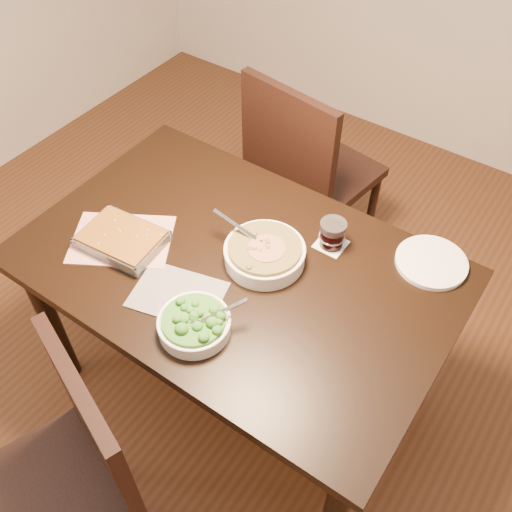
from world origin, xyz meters
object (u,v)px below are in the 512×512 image
Objects in this scene: stew_bowl at (265,253)px; chair_near at (68,477)px; wine_tumbler at (332,233)px; broccoli_bowl at (194,324)px; dinner_plate at (431,262)px; table at (237,282)px; chair_far at (304,169)px; baking_dish at (122,239)px.

stew_bowl is 0.87m from chair_near.
chair_near reaches higher than wine_tumbler.
broccoli_bowl is at bearing 99.86° from chair_near.
wine_tumbler is 0.42× the size of dinner_plate.
chair_far is (-0.19, 0.75, -0.10)m from table.
wine_tumbler is 0.68m from chair_far.
broccoli_bowl reaches higher than table.
stew_bowl is 0.23m from wine_tumbler.
table is 0.64m from dinner_plate.
table is at bearing -130.24° from wine_tumbler.
chair_far is at bearing 73.53° from baking_dish.
dinner_plate is 0.83m from chair_far.
broccoli_bowl is (-0.01, -0.34, -0.01)m from stew_bowl.
stew_bowl is at bearing 20.84° from baking_dish.
broccoli_bowl is at bearing 111.56° from chair_far.
broccoli_bowl is at bearing -126.02° from dinner_plate.
broccoli_bowl is 1.08m from chair_far.
stew_bowl is at bearing 87.79° from broccoli_bowl.
table is 4.74× the size of stew_bowl.
wine_tumbler is at bearing 29.39° from baking_dish.
table is 1.46× the size of chair_near.
table is at bearing 107.63° from chair_near.
stew_bowl reaches higher than baking_dish.
wine_tumbler is (0.57, 0.40, 0.03)m from baking_dish.
broccoli_bowl reaches higher than dinner_plate.
wine_tumbler is at bearing 96.56° from chair_near.
stew_bowl is at bearing 103.09° from chair_near.
stew_bowl is at bearing -146.70° from dinner_plate.
wine_tumbler is at bearing 73.62° from broccoli_bowl.
chair_far reaches higher than table.
chair_far is at bearing 115.80° from chair_near.
table is 6.22× the size of broccoli_bowl.
table is 0.36m from wine_tumbler.
chair_far reaches higher than wine_tumbler.
table is at bearing -137.24° from stew_bowl.
dinner_plate is (0.88, 0.51, -0.02)m from baking_dish.
stew_bowl is 0.30× the size of chair_far.
chair_near is at bearing -103.42° from wine_tumbler.
dinner_plate is 0.23× the size of chair_far.
wine_tumbler is at bearing 49.76° from table.
dinner_plate is at bearing 53.98° from broccoli_bowl.
broccoli_bowl is 0.55m from chair_near.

